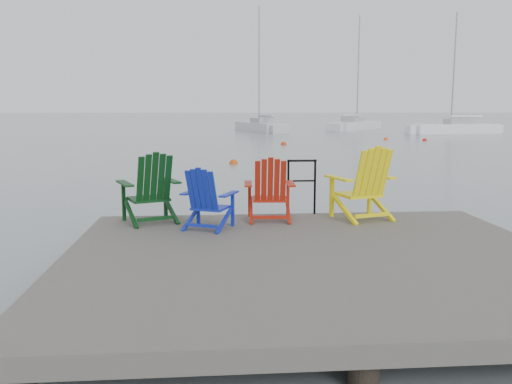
{
  "coord_description": "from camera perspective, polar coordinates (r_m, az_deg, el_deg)",
  "views": [
    {
      "loc": [
        -1.2,
        -6.21,
        2.25
      ],
      "look_at": [
        -0.49,
        2.61,
        0.85
      ],
      "focal_mm": 38.0,
      "sensor_mm": 36.0,
      "label": 1
    }
  ],
  "objects": [
    {
      "name": "buoy_b",
      "position": [
        32.57,
        2.92,
        5.0
      ],
      "size": [
        0.37,
        0.37,
        0.37
      ],
      "primitive_type": "sphere",
      "color": "red",
      "rests_on": "ground"
    },
    {
      "name": "sailboat_far",
      "position": [
        49.27,
        20.2,
        6.22
      ],
      "size": [
        7.46,
        2.67,
        10.23
      ],
      "rotation": [
        0.0,
        0.0,
        1.68
      ],
      "color": "white",
      "rests_on": "ground"
    },
    {
      "name": "chair_blue",
      "position": [
        7.8,
        -5.19,
        -0.66
      ],
      "size": [
        0.87,
        0.83,
        0.89
      ],
      "rotation": [
        0.0,
        0.0,
        -0.42
      ],
      "color": "#1023A6",
      "rests_on": "dock"
    },
    {
      "name": "buoy_d",
      "position": [
        38.73,
        13.52,
        5.39
      ],
      "size": [
        0.33,
        0.33,
        0.33
      ],
      "primitive_type": "sphere",
      "color": "#F7500E",
      "rests_on": "ground"
    },
    {
      "name": "handrail",
      "position": [
        8.87,
        4.83,
        1.12
      ],
      "size": [
        0.48,
        0.04,
        0.9
      ],
      "color": "black",
      "rests_on": "dock"
    },
    {
      "name": "buoy_c",
      "position": [
        38.21,
        17.33,
        5.19
      ],
      "size": [
        0.32,
        0.32,
        0.32
      ],
      "primitive_type": "sphere",
      "color": "red",
      "rests_on": "ground"
    },
    {
      "name": "sailboat_mid",
      "position": [
        54.8,
        10.35,
        6.84
      ],
      "size": [
        6.87,
        7.62,
        11.3
      ],
      "rotation": [
        0.0,
        0.0,
        -0.7
      ],
      "color": "silver",
      "rests_on": "ground"
    },
    {
      "name": "chair_yellow",
      "position": [
        8.58,
        11.32,
        0.93
      ],
      "size": [
        1.07,
        1.01,
        1.14
      ],
      "rotation": [
        0.0,
        0.0,
        0.3
      ],
      "color": "yellow",
      "rests_on": "dock"
    },
    {
      "name": "chair_green",
      "position": [
        8.33,
        -11.02,
        0.44
      ],
      "size": [
        1.03,
        0.98,
        1.06
      ],
      "rotation": [
        0.0,
        0.0,
        0.39
      ],
      "color": "black",
      "rests_on": "dock"
    },
    {
      "name": "sailboat_near",
      "position": [
        50.33,
        0.51,
        6.81
      ],
      "size": [
        4.42,
        8.64,
        11.56
      ],
      "rotation": [
        0.0,
        0.0,
        0.28
      ],
      "color": "silver",
      "rests_on": "ground"
    },
    {
      "name": "buoy_a",
      "position": [
        21.65,
        -2.38,
        3.0
      ],
      "size": [
        0.35,
        0.35,
        0.35
      ],
      "primitive_type": "sphere",
      "color": "#D0440C",
      "rests_on": "ground"
    },
    {
      "name": "dock",
      "position": [
        6.61,
        6.08,
        -7.79
      ],
      "size": [
        6.0,
        5.0,
        1.4
      ],
      "color": "#2B2926",
      "rests_on": "ground"
    },
    {
      "name": "ground",
      "position": [
        6.71,
        6.03,
        -10.63
      ],
      "size": [
        400.0,
        400.0,
        0.0
      ],
      "primitive_type": "plane",
      "color": "slate",
      "rests_on": "ground"
    },
    {
      "name": "chair_red",
      "position": [
        8.33,
        1.45,
        0.3
      ],
      "size": [
        0.81,
        0.76,
        0.98
      ],
      "rotation": [
        0.0,
        0.0,
        -0.06
      ],
      "color": "#A11B0B",
      "rests_on": "dock"
    }
  ]
}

